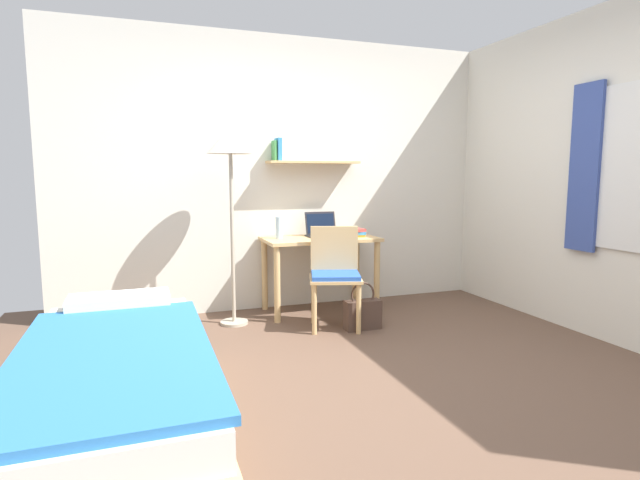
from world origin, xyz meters
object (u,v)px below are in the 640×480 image
Objects in this scene: bed at (117,389)px; standing_lamp at (230,151)px; desk_chair at (335,272)px; water_bottle at (279,228)px; book_stack at (355,232)px; desk at (320,251)px; laptop at (322,230)px; handbag at (363,313)px.

standing_lamp reaches higher than bed.
bed is 2.17m from desk_chair.
water_bottle is (0.47, 0.20, -0.68)m from standing_lamp.
book_stack is (2.08, 1.81, 0.51)m from bed.
book_stack is at bearing 5.42° from standing_lamp.
laptop is (0.05, 0.08, 0.19)m from desk.
standing_lamp is 1.41m from book_stack.
book_stack is at bearing 41.06° from bed.
standing_lamp reaches higher than water_bottle.
desk reaches higher than handbag.
desk_chair reaches higher than handbag.
book_stack is at bearing -7.05° from water_bottle.
standing_lamp is at bearing -174.58° from book_stack.
desk_chair is 3.40× the size of book_stack.
handbag is at bearing -82.80° from laptop.
water_bottle is (-0.38, 0.06, 0.23)m from desk.
water_bottle reaches higher than bed.
standing_lamp is 0.85m from water_bottle.
laptop is at bearing 97.20° from handbag.
standing_lamp is 1.18m from laptop.
bed is 8.10× the size of book_stack.
laptop reaches higher than desk.
desk_chair is 1.34m from standing_lamp.
laptop is at bearing 14.20° from standing_lamp.
book_stack is at bearing 72.43° from handbag.
water_bottle is at bearing 172.95° from book_stack.
book_stack is (0.72, -0.09, -0.06)m from water_bottle.
desk is 2.63× the size of handbag.
handbag is (0.19, -0.15, -0.34)m from desk_chair.
laptop is 1.54× the size of water_bottle.
standing_lamp reaches higher than book_stack.
standing_lamp is (0.89, 1.70, 1.25)m from bed.
desk_chair is 0.50× the size of standing_lamp.
laptop is (0.90, 0.23, -0.72)m from standing_lamp.
book_stack reaches higher than bed.
water_bottle is (-0.43, -0.03, 0.04)m from laptop.
water_bottle is at bearing 171.36° from desk.
water_bottle is at bearing 120.40° from desk_chair.
desk is at bearing 102.44° from handbag.
laptop is at bearing 47.15° from bed.
laptop reaches higher than desk_chair.
laptop is (0.10, 0.59, 0.29)m from desk_chair.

